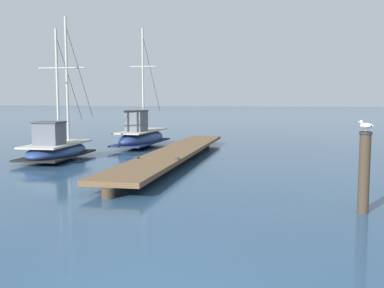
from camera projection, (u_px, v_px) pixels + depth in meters
floating_dock at (177, 152)px, 19.70m from camera, size 3.18×16.31×0.53m
fishing_boat_0 at (56, 148)px, 19.56m from camera, size 2.54×6.65×6.58m
fishing_boat_1 at (141, 136)px, 25.11m from camera, size 2.01×6.20×6.80m
mooring_piling at (364, 171)px, 10.29m from camera, size 0.30×0.30×1.94m
perched_seagull at (366, 125)px, 10.18m from camera, size 0.36×0.24×0.26m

